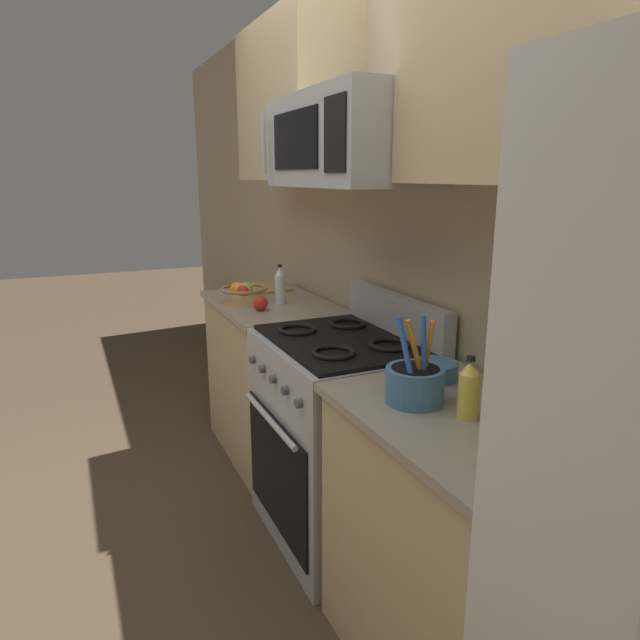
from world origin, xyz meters
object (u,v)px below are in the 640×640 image
(bottle_vinegar, at_px, (280,286))
(prep_bowl, at_px, (434,370))
(bottle_oil, at_px, (469,390))
(fruit_basket, at_px, (244,293))
(cutting_board, at_px, (263,287))
(range_oven, at_px, (341,437))
(microwave, at_px, (350,141))
(utensil_crock, at_px, (415,383))
(apple_loose, at_px, (260,303))

(bottle_vinegar, height_order, prep_bowl, bottle_vinegar)
(bottle_oil, relative_size, prep_bowl, 1.16)
(fruit_basket, bearing_deg, prep_bowl, 9.96)
(prep_bowl, bearing_deg, bottle_vinegar, -177.10)
(fruit_basket, height_order, cutting_board, fruit_basket)
(cutting_board, height_order, bottle_oil, bottle_oil)
(bottle_vinegar, bearing_deg, fruit_basket, -115.52)
(range_oven, xyz_separation_m, fruit_basket, (-0.89, -0.15, 0.49))
(microwave, distance_m, fruit_basket, 1.19)
(utensil_crock, bearing_deg, microwave, 170.66)
(cutting_board, bearing_deg, bottle_oil, -2.37)
(bottle_vinegar, bearing_deg, apple_loose, -52.21)
(fruit_basket, bearing_deg, cutting_board, 146.28)
(bottle_oil, bearing_deg, utensil_crock, -155.39)
(apple_loose, xyz_separation_m, cutting_board, (-0.55, 0.20, -0.03))
(bottle_vinegar, distance_m, prep_bowl, 1.33)
(utensil_crock, height_order, apple_loose, utensil_crock)
(utensil_crock, relative_size, apple_loose, 3.64)
(fruit_basket, height_order, bottle_vinegar, bottle_vinegar)
(utensil_crock, relative_size, prep_bowl, 1.76)
(apple_loose, relative_size, bottle_vinegar, 0.36)
(range_oven, distance_m, apple_loose, 0.84)
(apple_loose, relative_size, prep_bowl, 0.48)
(range_oven, bearing_deg, bottle_oil, -0.74)
(apple_loose, relative_size, bottle_oil, 0.42)
(apple_loose, height_order, bottle_oil, bottle_oil)
(fruit_basket, xyz_separation_m, apple_loose, (0.21, 0.03, -0.01))
(range_oven, height_order, bottle_oil, bottle_oil)
(fruit_basket, distance_m, bottle_oil, 1.73)
(bottle_oil, bearing_deg, range_oven, 179.26)
(range_oven, bearing_deg, prep_bowl, 10.31)
(range_oven, relative_size, bottle_oil, 5.80)
(apple_loose, bearing_deg, prep_bowl, 10.47)
(apple_loose, bearing_deg, range_oven, 10.59)
(microwave, bearing_deg, bottle_oil, -2.50)
(fruit_basket, bearing_deg, bottle_oil, 4.73)
(utensil_crock, distance_m, bottle_oil, 0.18)
(utensil_crock, xyz_separation_m, cutting_board, (-1.91, 0.16, -0.05))
(utensil_crock, bearing_deg, prep_bowl, 129.45)
(microwave, distance_m, apple_loose, 1.05)
(utensil_crock, relative_size, fruit_basket, 1.10)
(microwave, height_order, prep_bowl, microwave)
(fruit_basket, distance_m, prep_bowl, 1.44)
(utensil_crock, height_order, cutting_board, utensil_crock)
(range_oven, height_order, apple_loose, range_oven)
(bottle_vinegar, height_order, bottle_oil, bottle_vinegar)
(apple_loose, bearing_deg, utensil_crock, 1.83)
(microwave, relative_size, fruit_basket, 3.06)
(range_oven, height_order, cutting_board, range_oven)
(fruit_basket, relative_size, prep_bowl, 1.60)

